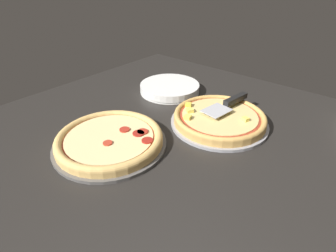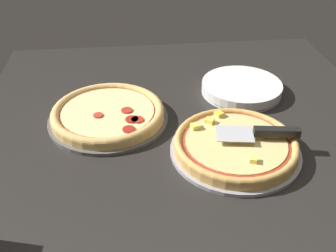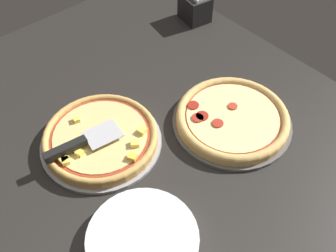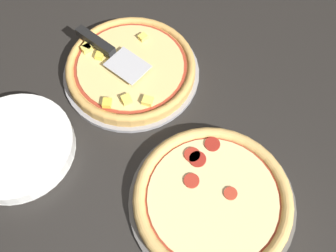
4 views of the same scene
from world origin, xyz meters
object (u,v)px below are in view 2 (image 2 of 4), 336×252
Objects in this scene: plate_stack at (242,88)px; pizza_back at (108,113)px; serving_spatula at (267,132)px; pizza_front at (236,144)px.

pizza_back is at bearing 105.42° from plate_stack.
serving_spatula is 0.84× the size of plate_stack.
serving_spatula is (-18.56, -39.98, 3.13)cm from pizza_back.
plate_stack is at bearing -3.98° from serving_spatula.
serving_spatula is (0.09, -7.65, 2.91)cm from pizza_front.
plate_stack is at bearing -17.85° from pizza_front.
pizza_back reaches higher than plate_stack.
pizza_front is 8.18cm from serving_spatula.
pizza_front reaches higher than pizza_back.
serving_spatula is at bearing 176.02° from plate_stack.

